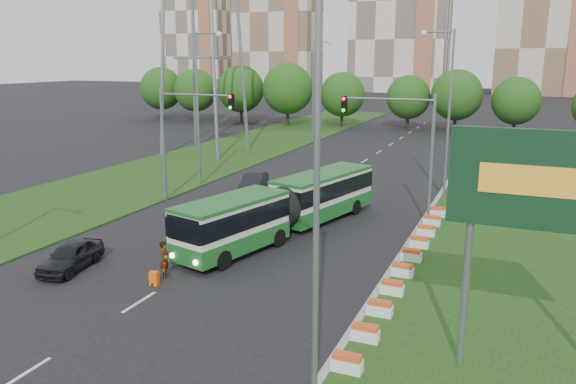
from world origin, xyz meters
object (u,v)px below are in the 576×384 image
at_px(car_left_near, 71,256).
at_px(shopping_trolley, 154,278).
at_px(articulated_bus, 283,206).
at_px(traffic_mast_left, 182,127).
at_px(pedestrian, 165,259).
at_px(billboard, 554,193).
at_px(car_left_far, 254,182).
at_px(traffic_mast_median, 405,137).

bearing_deg(car_left_near, shopping_trolley, -10.87).
bearing_deg(car_left_near, articulated_bus, 42.54).
relative_size(articulated_bus, shopping_trolley, 24.85).
height_order(traffic_mast_left, pedestrian, traffic_mast_left).
height_order(billboard, car_left_far, billboard).
bearing_deg(pedestrian, articulated_bus, -33.01).
bearing_deg(car_left_far, car_left_near, -106.85).
distance_m(billboard, car_left_near, 21.44).
xyz_separation_m(billboard, articulated_bus, (-13.43, 11.21, -4.57)).
height_order(traffic_mast_left, car_left_far, traffic_mast_left).
bearing_deg(pedestrian, billboard, -117.12).
height_order(traffic_mast_median, car_left_near, traffic_mast_median).
height_order(traffic_mast_left, articulated_bus, traffic_mast_left).
bearing_deg(car_left_far, billboard, -59.17).
distance_m(pedestrian, shopping_trolley, 1.14).
height_order(billboard, articulated_bus, billboard).
bearing_deg(billboard, car_left_near, 174.84).
relative_size(car_left_near, car_left_far, 0.91).
bearing_deg(billboard, traffic_mast_median, 115.03).
distance_m(traffic_mast_left, car_left_far, 7.42).
relative_size(car_left_near, shopping_trolley, 6.24).
bearing_deg(shopping_trolley, pedestrian, 84.78).
distance_m(traffic_mast_left, pedestrian, 14.71).
bearing_deg(shopping_trolley, traffic_mast_left, 107.98).
bearing_deg(traffic_mast_left, traffic_mast_median, 3.77).
height_order(traffic_mast_median, traffic_mast_left, same).
bearing_deg(traffic_mast_left, shopping_trolley, -62.52).
relative_size(traffic_mast_left, shopping_trolley, 12.55).
xyz_separation_m(traffic_mast_left, car_left_far, (2.99, 4.97, -4.63)).
xyz_separation_m(articulated_bus, car_left_near, (-7.21, -9.34, -0.92)).
bearing_deg(traffic_mast_median, pedestrian, -122.22).
height_order(car_left_far, pedestrian, pedestrian).
relative_size(traffic_mast_median, articulated_bus, 0.51).
xyz_separation_m(car_left_far, pedestrian, (3.82, -17.22, 0.16)).
distance_m(traffic_mast_left, car_left_near, 14.09).
bearing_deg(traffic_mast_left, car_left_far, 58.94).
xyz_separation_m(billboard, pedestrian, (-15.82, 2.76, -5.28)).
bearing_deg(pedestrian, traffic_mast_median, -49.45).
relative_size(traffic_mast_median, pedestrian, 4.53).
xyz_separation_m(traffic_mast_left, articulated_bus, (9.20, -3.80, -3.75)).
xyz_separation_m(billboard, car_left_near, (-20.64, 1.86, -5.49)).
bearing_deg(car_left_far, pedestrian, -91.19).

